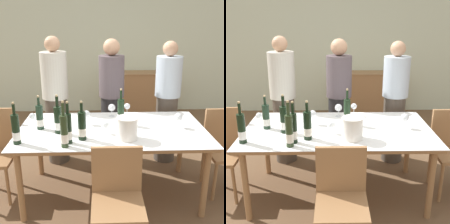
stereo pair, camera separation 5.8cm
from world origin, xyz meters
TOP-DOWN VIEW (x-y plane):
  - ground_plane at (0.00, 0.00)m, footprint 12.00×12.00m
  - back_wall at (0.00, 3.05)m, footprint 8.00×0.10m
  - sideboard_cabinet at (0.70, 2.76)m, footprint 1.24×0.46m
  - dining_table at (0.00, 0.00)m, footprint 1.93×1.06m
  - ice_bucket at (0.13, -0.27)m, footprint 0.21×0.21m
  - wine_bottle_0 at (-0.88, -0.34)m, footprint 0.07×0.07m
  - wine_bottle_1 at (-0.43, -0.43)m, footprint 0.07×0.07m
  - wine_bottle_2 at (-0.29, -0.27)m, footprint 0.08×0.08m
  - wine_bottle_3 at (-0.74, 0.01)m, footprint 0.07×0.07m
  - wine_bottle_4 at (0.10, 0.13)m, footprint 0.07×0.07m
  - wine_bottle_5 at (-0.41, -0.34)m, footprint 0.07×0.07m
  - wine_bottle_6 at (-0.54, -0.10)m, footprint 0.08×0.08m
  - wine_glass_0 at (0.69, -0.00)m, footprint 0.09×0.09m
  - wine_glass_1 at (-0.06, -0.13)m, footprint 0.08×0.08m
  - wine_glass_2 at (0.01, 0.38)m, footprint 0.09×0.09m
  - wine_glass_3 at (-0.27, 0.13)m, footprint 0.08×0.08m
  - wine_glass_4 at (0.19, 0.42)m, footprint 0.07×0.07m
  - wine_glass_5 at (-0.85, 0.15)m, footprint 0.07×0.07m
  - chair_near_front at (0.01, -0.76)m, footprint 0.42×0.42m
  - person_host at (-0.70, 0.80)m, footprint 0.33×0.33m
  - person_guest_left at (0.03, 0.85)m, footprint 0.33×0.33m
  - person_guest_right at (0.75, 0.78)m, footprint 0.33×0.33m

SIDE VIEW (x-z plane):
  - ground_plane at x=0.00m, z-range 0.00..0.00m
  - sideboard_cabinet at x=0.70m, z-range 0.00..0.86m
  - chair_near_front at x=0.01m, z-range 0.07..0.94m
  - dining_table at x=0.00m, z-range 0.32..1.09m
  - person_guest_right at x=0.75m, z-range 0.00..1.60m
  - person_guest_left at x=0.03m, z-range 0.00..1.63m
  - person_host at x=-0.70m, z-range 0.00..1.67m
  - wine_glass_5 at x=-0.85m, z-range 0.80..0.93m
  - wine_glass_1 at x=-0.06m, z-range 0.80..0.93m
  - wine_glass_2 at x=0.01m, z-range 0.80..0.95m
  - wine_glass_4 at x=0.19m, z-range 0.80..0.95m
  - wine_glass_0 at x=0.69m, z-range 0.80..0.96m
  - wine_glass_3 at x=-0.27m, z-range 0.81..0.96m
  - ice_bucket at x=0.13m, z-range 0.78..0.99m
  - wine_bottle_3 at x=-0.74m, z-range 0.72..1.07m
  - wine_bottle_2 at x=-0.29m, z-range 0.71..1.09m
  - wine_bottle_4 at x=0.10m, z-range 0.71..1.10m
  - wine_bottle_6 at x=-0.54m, z-range 0.71..1.10m
  - wine_bottle_0 at x=-0.88m, z-range 0.71..1.10m
  - wine_bottle_5 at x=-0.41m, z-range 0.71..1.11m
  - wine_bottle_1 at x=-0.43m, z-range 0.71..1.13m
  - back_wall at x=0.00m, z-range 0.00..2.80m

